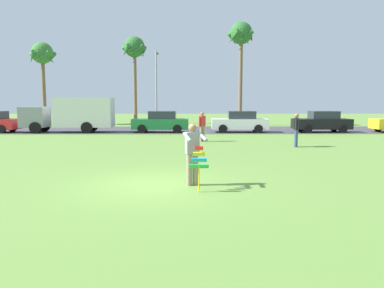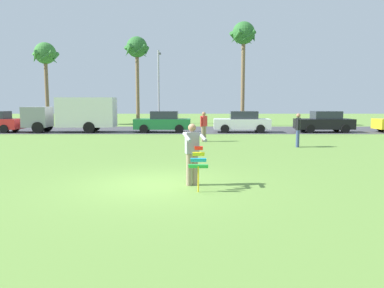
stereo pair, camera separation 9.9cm
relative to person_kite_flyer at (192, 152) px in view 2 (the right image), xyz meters
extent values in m
plane|color=olive|center=(-1.03, 0.11, -0.95)|extent=(120.00, 120.00, 0.00)
cube|color=#424247|center=(-1.03, 20.36, -0.95)|extent=(120.00, 8.00, 0.01)
cylinder|color=gray|center=(0.08, 0.05, -0.50)|extent=(0.16, 0.16, 0.90)
cylinder|color=gray|center=(-0.09, -0.01, -0.50)|extent=(0.16, 0.16, 0.90)
cube|color=gray|center=(-0.01, 0.02, 0.25)|extent=(0.41, 0.32, 0.60)
sphere|color=#9E7051|center=(-0.01, 0.02, 0.67)|extent=(0.22, 0.22, 0.22)
cylinder|color=gray|center=(0.28, -0.15, 0.43)|extent=(0.26, 0.58, 0.24)
cylinder|color=gray|center=(-0.14, -0.28, 0.43)|extent=(0.26, 0.58, 0.24)
cube|color=red|center=(0.17, -0.29, 0.14)|extent=(0.23, 0.15, 0.12)
cube|color=yellow|center=(0.17, -0.45, 0.00)|extent=(0.32, 0.15, 0.12)
cube|color=#1E99D8|center=(0.16, -0.62, -0.14)|extent=(0.42, 0.16, 0.12)
cube|color=green|center=(0.16, -0.78, -0.27)|extent=(0.52, 0.16, 0.12)
cylinder|color=yellow|center=(0.16, -0.78, -0.61)|extent=(0.04, 0.04, 0.68)
cylinder|color=black|center=(-13.79, 17.10, -0.63)|extent=(0.65, 0.24, 0.64)
cylinder|color=black|center=(-13.73, 18.72, -0.63)|extent=(0.65, 0.24, 0.64)
cube|color=gray|center=(-11.63, 17.87, 0.22)|extent=(1.85, 1.95, 1.50)
cube|color=silver|center=(-7.93, 17.98, 0.57)|extent=(4.26, 2.12, 2.20)
cylinder|color=black|center=(-11.25, 16.96, -0.53)|extent=(0.85, 0.30, 0.84)
cylinder|color=black|center=(-11.30, 18.80, -0.53)|extent=(0.85, 0.30, 0.84)
cylinder|color=black|center=(-7.55, 17.07, -0.53)|extent=(0.85, 0.30, 0.84)
cylinder|color=black|center=(-7.60, 18.91, -0.53)|extent=(0.85, 0.30, 0.84)
cube|color=#1E7238|center=(-2.24, 17.96, -0.31)|extent=(4.22, 1.76, 0.76)
cube|color=#282D38|center=(-2.09, 17.95, 0.35)|extent=(2.03, 1.42, 0.60)
cylinder|color=black|center=(-3.55, 17.17, -0.63)|extent=(0.64, 0.23, 0.64)
cylinder|color=black|center=(-3.53, 18.78, -0.63)|extent=(0.64, 0.23, 0.64)
cylinder|color=black|center=(-0.94, 17.13, -0.63)|extent=(0.64, 0.23, 0.64)
cylinder|color=black|center=(-0.92, 18.75, -0.63)|extent=(0.64, 0.23, 0.64)
cube|color=white|center=(3.74, 17.96, -0.31)|extent=(4.26, 1.85, 0.76)
cube|color=#282D38|center=(3.89, 17.95, 0.35)|extent=(2.06, 1.47, 0.60)
cylinder|color=black|center=(2.41, 17.19, -0.63)|extent=(0.65, 0.24, 0.64)
cylinder|color=black|center=(2.47, 18.81, -0.63)|extent=(0.65, 0.24, 0.64)
cylinder|color=black|center=(5.01, 17.10, -0.63)|extent=(0.65, 0.24, 0.64)
cylinder|color=black|center=(5.07, 18.72, -0.63)|extent=(0.65, 0.24, 0.64)
cube|color=black|center=(9.95, 17.96, -0.31)|extent=(4.24, 1.80, 0.76)
cube|color=#282D38|center=(10.10, 17.96, 0.35)|extent=(2.05, 1.44, 0.60)
cylinder|color=black|center=(8.67, 17.12, -0.63)|extent=(0.64, 0.23, 0.64)
cylinder|color=black|center=(8.63, 18.73, -0.63)|extent=(0.64, 0.23, 0.64)
cylinder|color=black|center=(11.27, 17.18, -0.63)|extent=(0.64, 0.23, 0.64)
cylinder|color=black|center=(11.23, 18.79, -0.63)|extent=(0.64, 0.23, 0.64)
cylinder|color=black|center=(14.70, 18.75, -0.63)|extent=(0.64, 0.23, 0.64)
cylinder|color=brown|center=(-14.48, 27.34, 2.47)|extent=(0.36, 0.36, 6.84)
sphere|color=#387A33|center=(-14.48, 27.34, 6.09)|extent=(2.10, 2.10, 2.10)
cone|color=#387A33|center=(-13.53, 27.34, 5.64)|extent=(0.44, 1.56, 1.28)
cone|color=#387A33|center=(-14.18, 28.24, 5.64)|extent=(1.62, 0.90, 1.28)
cone|color=#387A33|center=(-15.24, 27.90, 5.64)|extent=(1.27, 1.52, 1.28)
cone|color=#387A33|center=(-15.24, 26.78, 5.64)|extent=(1.27, 1.52, 1.28)
cone|color=#387A33|center=(-14.18, 26.44, 5.64)|extent=(1.62, 0.90, 1.28)
cylinder|color=brown|center=(-5.61, 28.61, 2.86)|extent=(0.36, 0.36, 7.61)
sphere|color=#2D6B2D|center=(-5.61, 28.61, 6.86)|extent=(2.10, 2.10, 2.10)
cone|color=#2D6B2D|center=(-4.66, 28.61, 6.41)|extent=(0.44, 1.56, 1.28)
cone|color=#2D6B2D|center=(-5.32, 29.52, 6.41)|extent=(1.62, 0.90, 1.28)
cone|color=#2D6B2D|center=(-6.38, 29.17, 6.41)|extent=(1.27, 1.52, 1.28)
cone|color=#2D6B2D|center=(-6.38, 28.05, 6.41)|extent=(1.27, 1.52, 1.28)
cone|color=#2D6B2D|center=(-5.32, 27.71, 6.41)|extent=(1.62, 0.90, 1.28)
cylinder|color=brown|center=(4.86, 25.91, 3.32)|extent=(0.36, 0.36, 8.53)
sphere|color=#2D6B2D|center=(4.86, 25.91, 7.78)|extent=(2.10, 2.10, 2.10)
cone|color=#2D6B2D|center=(5.81, 25.91, 7.33)|extent=(0.44, 1.56, 1.28)
cone|color=#2D6B2D|center=(5.15, 26.81, 7.33)|extent=(1.62, 0.90, 1.28)
cone|color=#2D6B2D|center=(4.09, 26.47, 7.33)|extent=(1.27, 1.52, 1.28)
cone|color=#2D6B2D|center=(4.09, 25.35, 7.33)|extent=(1.27, 1.52, 1.28)
cone|color=#2D6B2D|center=(5.15, 25.01, 7.33)|extent=(1.62, 0.90, 1.28)
cylinder|color=#9E9EA3|center=(-3.11, 24.88, 2.55)|extent=(0.16, 0.16, 7.00)
cylinder|color=#9E9EA3|center=(-3.11, 25.58, 5.95)|extent=(0.10, 1.40, 0.10)
cube|color=#4C4C51|center=(-3.11, 26.23, 5.91)|extent=(0.24, 0.44, 0.16)
cylinder|color=gray|center=(0.74, 11.55, -0.50)|extent=(0.16, 0.16, 0.90)
cylinder|color=gray|center=(0.62, 11.42, -0.50)|extent=(0.16, 0.16, 0.90)
cube|color=red|center=(0.68, 11.49, 0.25)|extent=(0.41, 0.41, 0.60)
sphere|color=#9E7051|center=(0.68, 11.49, 0.67)|extent=(0.22, 0.22, 0.22)
cylinder|color=red|center=(0.85, 11.66, 0.21)|extent=(0.09, 0.09, 0.58)
cylinder|color=red|center=(0.51, 11.32, 0.21)|extent=(0.09, 0.09, 0.58)
cylinder|color=#384772|center=(5.45, 8.89, -0.50)|extent=(0.16, 0.16, 0.90)
cylinder|color=#384772|center=(5.38, 8.72, -0.50)|extent=(0.16, 0.16, 0.90)
cube|color=black|center=(5.42, 8.81, 0.25)|extent=(0.33, 0.41, 0.60)
sphere|color=#9E7051|center=(5.42, 8.81, 0.67)|extent=(0.22, 0.22, 0.22)
cylinder|color=black|center=(5.50, 9.03, 0.21)|extent=(0.09, 0.09, 0.58)
cylinder|color=black|center=(5.33, 8.58, 0.21)|extent=(0.09, 0.09, 0.58)
camera|label=1|loc=(-0.11, -10.31, 1.40)|focal=35.08mm
camera|label=2|loc=(-0.01, -10.31, 1.40)|focal=35.08mm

